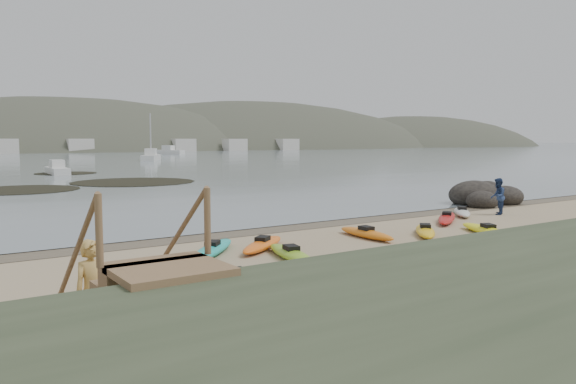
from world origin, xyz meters
TOP-DOWN VIEW (x-y plane):
  - ground at (0.00, 0.00)m, footprint 600.00×600.00m
  - wet_sand at (0.00, -0.30)m, footprint 60.00×60.00m
  - stairs at (-11.00, -11.62)m, footprint 1.50×2.70m
  - kayaks at (-0.30, -4.87)m, footprint 19.66×8.76m
  - person_west at (-11.12, -9.83)m, footprint 0.78×0.58m
  - person_east at (10.87, -2.98)m, footprint 1.14×1.06m
  - rock_cluster at (14.49, 0.50)m, footprint 5.17×3.79m
  - kelp_mats at (-0.73, 30.63)m, footprint 19.33×27.12m
  - moored_boats at (2.41, 79.12)m, footprint 94.25×86.69m
  - far_hills at (39.38, 193.97)m, footprint 550.00×135.00m

SIDE VIEW (x-z plane):
  - far_hills at x=39.38m, z-range -55.93..24.07m
  - ground at x=0.00m, z-range 0.00..0.00m
  - wet_sand at x=0.00m, z-range 0.00..0.00m
  - kelp_mats at x=-0.73m, z-range 0.01..0.05m
  - kayaks at x=-0.30m, z-range 0.00..0.34m
  - rock_cluster at x=14.49m, z-range -0.62..1.07m
  - moored_boats at x=2.41m, z-range -0.04..1.17m
  - person_east at x=10.87m, z-range 0.00..1.87m
  - person_west at x=-11.12m, z-range 0.00..1.96m
  - stairs at x=-11.00m, z-range 0.00..2.10m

